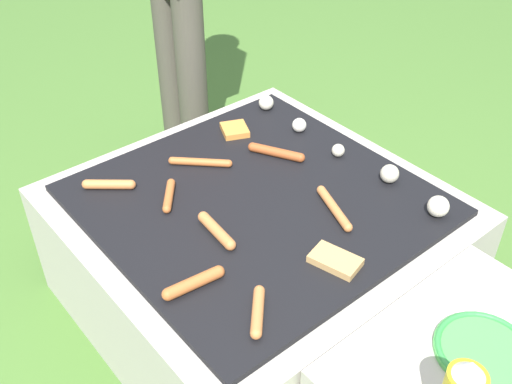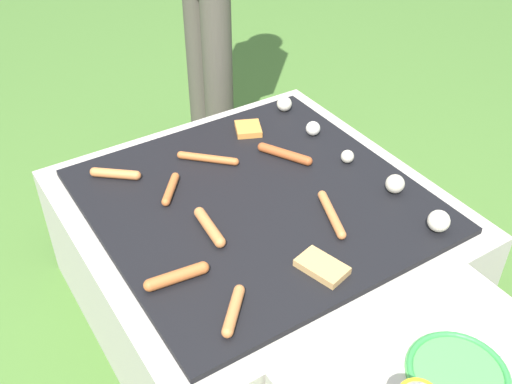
{
  "view_description": "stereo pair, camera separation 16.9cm",
  "coord_description": "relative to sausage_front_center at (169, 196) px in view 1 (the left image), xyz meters",
  "views": [
    {
      "loc": [
        1.03,
        -0.86,
        1.48
      ],
      "look_at": [
        0.0,
        0.0,
        0.45
      ],
      "focal_mm": 42.0,
      "sensor_mm": 36.0,
      "label": 1
    },
    {
      "loc": [
        1.13,
        -0.72,
        1.48
      ],
      "look_at": [
        0.0,
        0.0,
        0.45
      ],
      "focal_mm": 42.0,
      "sensor_mm": 36.0,
      "label": 2
    }
  ],
  "objects": [
    {
      "name": "ground_plane",
      "position": [
        0.15,
        0.19,
        -0.44
      ],
      "size": [
        14.0,
        14.0,
        0.0
      ],
      "primitive_type": "plane",
      "color": "#47702D"
    },
    {
      "name": "grill",
      "position": [
        0.15,
        0.19,
        -0.23
      ],
      "size": [
        1.0,
        1.0,
        0.43
      ],
      "color": "#B2AA9E",
      "rests_on": "ground_plane"
    },
    {
      "name": "sausage_mid_left",
      "position": [
        0.21,
        0.01,
        0.0
      ],
      "size": [
        0.16,
        0.04,
        0.03
      ],
      "color": "#C6753D",
      "rests_on": "grill"
    },
    {
      "name": "sausage_front_right",
      "position": [
        0.03,
        0.38,
        0.0
      ],
      "size": [
        0.17,
        0.1,
        0.03
      ],
      "color": "#A34C23",
      "rests_on": "grill"
    },
    {
      "name": "sausage_front_left",
      "position": [
        -0.08,
        0.17,
        -0.0
      ],
      "size": [
        0.15,
        0.15,
        0.02
      ],
      "color": "#B7602D",
      "rests_on": "grill"
    },
    {
      "name": "sausage_mid_right",
      "position": [
        0.33,
        -0.14,
        0.0
      ],
      "size": [
        0.05,
        0.16,
        0.03
      ],
      "color": "#B7602D",
      "rests_on": "grill"
    },
    {
      "name": "sausage_back_right",
      "position": [
        0.49,
        -0.08,
        0.0
      ],
      "size": [
        0.12,
        0.11,
        0.03
      ],
      "color": "#C6753D",
      "rests_on": "grill"
    },
    {
      "name": "sausage_back_center",
      "position": [
        0.34,
        0.32,
        0.0
      ],
      "size": [
        0.19,
        0.09,
        0.03
      ],
      "color": "#C6753D",
      "rests_on": "grill"
    },
    {
      "name": "sausage_front_center",
      "position": [
        0.0,
        0.0,
        0.0
      ],
      "size": [
        0.12,
        0.1,
        0.02
      ],
      "color": "#B7602D",
      "rests_on": "grill"
    },
    {
      "name": "sausage_back_left",
      "position": [
        -0.15,
        -0.11,
        0.0
      ],
      "size": [
        0.11,
        0.13,
        0.03
      ],
      "color": "#C6753D",
      "rests_on": "grill"
    },
    {
      "name": "bread_slice_left",
      "position": [
        -0.16,
        0.36,
        -0.0
      ],
      "size": [
        0.12,
        0.11,
        0.02
      ],
      "color": "#D18438",
      "rests_on": "grill"
    },
    {
      "name": "bread_slice_center",
      "position": [
        0.48,
        0.17,
        -0.0
      ],
      "size": [
        0.14,
        0.1,
        0.02
      ],
      "color": "tan",
      "rests_on": "grill"
    },
    {
      "name": "mushroom_row",
      "position": [
        0.21,
        0.53,
        0.01
      ],
      "size": [
        0.8,
        0.08,
        0.06
      ],
      "color": "beige",
      "rests_on": "grill"
    },
    {
      "name": "plate_colorful",
      "position": [
        0.88,
        0.22,
        -0.0
      ],
      "size": [
        0.21,
        0.21,
        0.02
      ],
      "color": "#4CB24C",
      "rests_on": "side_ledge"
    }
  ]
}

